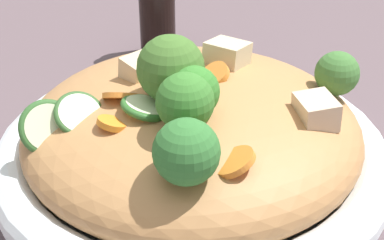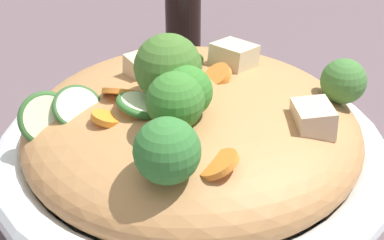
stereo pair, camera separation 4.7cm
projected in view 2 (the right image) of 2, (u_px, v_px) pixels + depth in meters
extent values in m
plane|color=#5C4B51|center=(192.00, 184.00, 0.50)|extent=(3.00, 3.00, 0.00)
cylinder|color=white|center=(192.00, 176.00, 0.50)|extent=(0.32, 0.32, 0.02)
torus|color=white|center=(192.00, 152.00, 0.48)|extent=(0.34, 0.34, 0.04)
ellipsoid|color=#B8804D|center=(192.00, 128.00, 0.47)|extent=(0.28, 0.28, 0.08)
torus|color=#BF8045|center=(192.00, 116.00, 0.45)|extent=(0.08, 0.08, 0.03)
torus|color=#BD844B|center=(177.00, 78.00, 0.48)|extent=(0.06, 0.06, 0.02)
cone|color=#A0C374|center=(169.00, 98.00, 0.44)|extent=(0.03, 0.03, 0.01)
sphere|color=#44712D|center=(168.00, 68.00, 0.42)|extent=(0.05, 0.05, 0.05)
cone|color=#9DC179|center=(168.00, 180.00, 0.37)|extent=(0.03, 0.03, 0.02)
sphere|color=#347534|center=(167.00, 151.00, 0.36)|extent=(0.06, 0.06, 0.04)
cone|color=#A1B771|center=(176.00, 130.00, 0.40)|extent=(0.03, 0.03, 0.02)
sphere|color=#3B7B2F|center=(175.00, 101.00, 0.39)|extent=(0.06, 0.06, 0.04)
cone|color=#A0BB6E|center=(340.00, 105.00, 0.47)|extent=(0.03, 0.03, 0.02)
sphere|color=#427736|center=(343.00, 81.00, 0.46)|extent=(0.05, 0.05, 0.04)
cone|color=#A1C270|center=(187.00, 117.00, 0.41)|extent=(0.02, 0.02, 0.01)
sphere|color=#387E2D|center=(187.00, 91.00, 0.40)|extent=(0.05, 0.05, 0.04)
cylinder|color=orange|center=(217.00, 76.00, 0.46)|extent=(0.03, 0.03, 0.02)
cylinder|color=orange|center=(218.00, 164.00, 0.37)|extent=(0.03, 0.03, 0.02)
cylinder|color=orange|center=(241.00, 59.00, 0.50)|extent=(0.04, 0.04, 0.02)
cylinder|color=orange|center=(120.00, 92.00, 0.44)|extent=(0.03, 0.04, 0.02)
cylinder|color=orange|center=(106.00, 118.00, 0.42)|extent=(0.03, 0.03, 0.01)
cylinder|color=beige|center=(141.00, 105.00, 0.42)|extent=(0.04, 0.04, 0.01)
torus|color=#306629|center=(141.00, 105.00, 0.42)|extent=(0.05, 0.05, 0.02)
cylinder|color=beige|center=(179.00, 66.00, 0.48)|extent=(0.05, 0.05, 0.03)
torus|color=#38662B|center=(179.00, 66.00, 0.48)|extent=(0.06, 0.06, 0.04)
cylinder|color=beige|center=(47.00, 119.00, 0.43)|extent=(0.05, 0.04, 0.03)
torus|color=#34632C|center=(47.00, 119.00, 0.43)|extent=(0.05, 0.05, 0.04)
cylinder|color=beige|center=(78.00, 107.00, 0.43)|extent=(0.04, 0.04, 0.02)
torus|color=#325D2A|center=(78.00, 107.00, 0.43)|extent=(0.05, 0.05, 0.03)
cube|color=beige|center=(146.00, 67.00, 0.47)|extent=(0.04, 0.04, 0.02)
cube|color=beige|center=(312.00, 120.00, 0.42)|extent=(0.04, 0.04, 0.02)
cube|color=beige|center=(233.00, 59.00, 0.49)|extent=(0.04, 0.04, 0.03)
cylinder|color=black|center=(183.00, 11.00, 0.71)|extent=(0.05, 0.05, 0.12)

